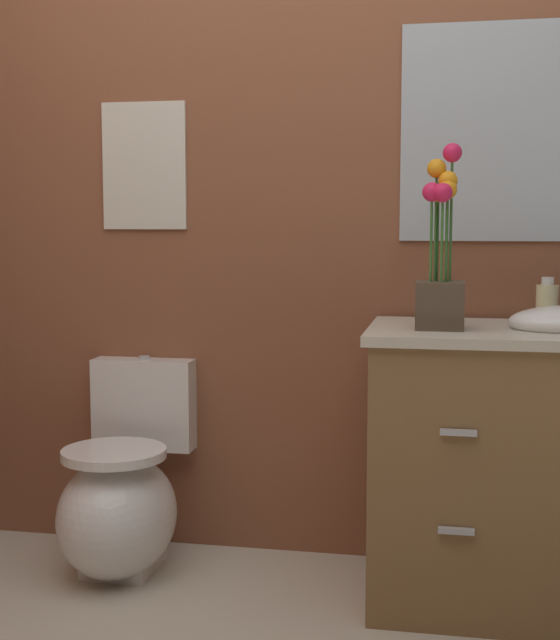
{
  "coord_description": "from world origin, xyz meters",
  "views": [
    {
      "loc": [
        0.49,
        -1.57,
        1.15
      ],
      "look_at": [
        -0.02,
        1.07,
        0.86
      ],
      "focal_mm": 49.81,
      "sensor_mm": 36.0,
      "label": 1
    }
  ],
  "objects_px": {
    "toilet": "(122,499)",
    "wall_mirror": "(526,132)",
    "flower_vase": "(441,266)",
    "hand_wash_bottle": "(547,303)",
    "vanity_cabinet": "(525,464)",
    "wall_poster": "(144,166)"
  },
  "relations": [
    {
      "from": "wall_poster",
      "to": "hand_wash_bottle",
      "type": "bearing_deg",
      "value": -6.74
    },
    {
      "from": "hand_wash_bottle",
      "to": "wall_poster",
      "type": "xyz_separation_m",
      "value": [
        -1.35,
        0.16,
        0.45
      ]
    },
    {
      "from": "flower_vase",
      "to": "hand_wash_bottle",
      "type": "relative_size",
      "value": 3.73
    },
    {
      "from": "wall_mirror",
      "to": "vanity_cabinet",
      "type": "bearing_deg",
      "value": -89.46
    },
    {
      "from": "toilet",
      "to": "hand_wash_bottle",
      "type": "relative_size",
      "value": 4.74
    },
    {
      "from": "vanity_cabinet",
      "to": "wall_poster",
      "type": "bearing_deg",
      "value": 167.19
    },
    {
      "from": "toilet",
      "to": "vanity_cabinet",
      "type": "relative_size",
      "value": 0.67
    },
    {
      "from": "vanity_cabinet",
      "to": "hand_wash_bottle",
      "type": "bearing_deg",
      "value": 65.4
    },
    {
      "from": "flower_vase",
      "to": "wall_poster",
      "type": "distance_m",
      "value": 1.14
    },
    {
      "from": "flower_vase",
      "to": "hand_wash_bottle",
      "type": "distance_m",
      "value": 0.39
    },
    {
      "from": "toilet",
      "to": "vanity_cabinet",
      "type": "xyz_separation_m",
      "value": [
        1.29,
        -0.03,
        0.19
      ]
    },
    {
      "from": "vanity_cabinet",
      "to": "flower_vase",
      "type": "xyz_separation_m",
      "value": [
        -0.26,
        -0.05,
        0.6
      ]
    },
    {
      "from": "toilet",
      "to": "wall_poster",
      "type": "bearing_deg",
      "value": 90.0
    },
    {
      "from": "toilet",
      "to": "flower_vase",
      "type": "relative_size",
      "value": 1.27
    },
    {
      "from": "vanity_cabinet",
      "to": "wall_poster",
      "type": "relative_size",
      "value": 2.33
    },
    {
      "from": "toilet",
      "to": "wall_mirror",
      "type": "relative_size",
      "value": 0.86
    },
    {
      "from": "hand_wash_bottle",
      "to": "wall_mirror",
      "type": "relative_size",
      "value": 0.18
    },
    {
      "from": "toilet",
      "to": "hand_wash_bottle",
      "type": "height_order",
      "value": "hand_wash_bottle"
    },
    {
      "from": "toilet",
      "to": "wall_mirror",
      "type": "bearing_deg",
      "value": 11.72
    },
    {
      "from": "wall_poster",
      "to": "toilet",
      "type": "bearing_deg",
      "value": -90.0
    },
    {
      "from": "flower_vase",
      "to": "wall_poster",
      "type": "bearing_deg",
      "value": 161.36
    },
    {
      "from": "wall_mirror",
      "to": "toilet",
      "type": "bearing_deg",
      "value": -168.28
    }
  ]
}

